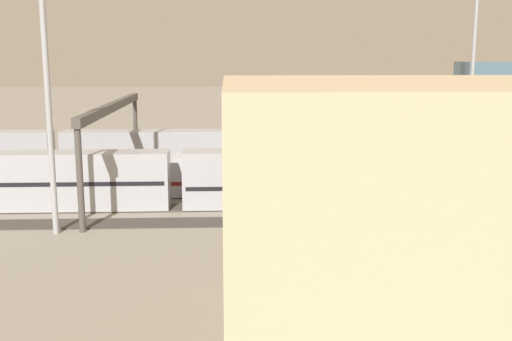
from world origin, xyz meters
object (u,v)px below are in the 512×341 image
Objects in this scene: train_on_track_1 at (275,152)px; train_on_track_3 at (509,172)px; light_mast_0 at (475,37)px; signal_gantry at (113,115)px; control_tower at (480,99)px; train_on_track_4 at (176,179)px.

train_on_track_1 is 1.34× the size of train_on_track_3.
light_mast_0 is 0.80× the size of signal_gantry.
control_tower is (-5.46, -10.20, -8.23)m from light_mast_0.
signal_gantry is (16.54, 7.50, 4.93)m from train_on_track_1.
signal_gantry is at bearing -48.38° from train_on_track_4.
light_mast_0 is 1.93× the size of control_tower.
train_on_track_3 is 2.99× the size of light_mast_0.
train_on_track_1 is at bearing -123.37° from train_on_track_4.
train_on_track_4 is at bearing 131.62° from signal_gantry.
train_on_track_1 is at bearing -155.61° from signal_gantry.
signal_gantry reaches higher than train_on_track_1.
train_on_track_3 is 39.34m from signal_gantry.
signal_gantry is (6.66, -7.50, 4.94)m from train_on_track_4.
train_on_track_1 is 24.47m from train_on_track_3.
train_on_track_1 is 35.22m from control_tower.
train_on_track_1 is 18.82m from signal_gantry.
light_mast_0 is 44.61m from signal_gantry.
light_mast_0 reaches higher than control_tower.
train_on_track_4 is 7.72× the size of control_tower.
train_on_track_4 is 32.59m from train_on_track_3.
train_on_track_3 is at bearing 81.60° from light_mast_0.
control_tower is at bearing -152.09° from signal_gantry.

